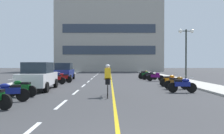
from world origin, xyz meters
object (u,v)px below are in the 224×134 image
parked_car_near (38,76)px  motorcycle_6 (170,80)px  motorcycle_8 (63,77)px  street_lamp_mid (186,43)px  motorcycle_3 (21,88)px  parked_car_mid (64,71)px  motorcycle_5 (177,82)px  motorcycle_7 (55,79)px  motorcycle_10 (150,75)px  cyclist_rider (108,80)px  motorcycle_4 (182,85)px  motorcycle_2 (9,92)px  motorcycle_12 (145,73)px  motorcycle_11 (145,75)px  motorcycle_9 (156,76)px

parked_car_near → motorcycle_6: parked_car_near is taller
motorcycle_6 → motorcycle_8: size_ratio=1.00×
street_lamp_mid → motorcycle_3: size_ratio=2.89×
parked_car_mid → motorcycle_5: size_ratio=2.51×
motorcycle_7 → motorcycle_10: 10.31m
motorcycle_3 → cyclist_rider: 4.52m
motorcycle_4 → motorcycle_10: same height
motorcycle_5 → motorcycle_6: bearing=87.3°
parked_car_near → motorcycle_4: bearing=-9.5°
motorcycle_2 → motorcycle_6: (9.11, 6.95, 0.00)m
parked_car_mid → motorcycle_3: parked_car_mid is taller
motorcycle_2 → motorcycle_12: same height
motorcycle_10 → cyclist_rider: bearing=-110.1°
motorcycle_2 → motorcycle_4: same height
parked_car_mid → motorcycle_4: size_ratio=2.51×
parked_car_mid → motorcycle_12: bearing=29.2°
parked_car_near → motorcycle_12: parked_car_near is taller
motorcycle_5 → motorcycle_8: (-8.76, 5.47, 0.00)m
street_lamp_mid → motorcycle_3: 15.41m
street_lamp_mid → parked_car_near: street_lamp_mid is taller
motorcycle_6 → cyclist_rider: 7.10m
parked_car_mid → motorcycle_6: size_ratio=2.58×
motorcycle_8 → motorcycle_12: bearing=43.4°
street_lamp_mid → motorcycle_11: 6.30m
motorcycle_3 → motorcycle_12: same height
motorcycle_11 → motorcycle_12: size_ratio=1.01×
parked_car_mid → motorcycle_3: (0.23, -11.83, -0.44)m
motorcycle_5 → parked_car_near: bearing=-178.9°
motorcycle_2 → motorcycle_12: (9.09, 18.73, 0.00)m
parked_car_mid → motorcycle_3: bearing=-88.9°
motorcycle_5 → motorcycle_7: same height
street_lamp_mid → motorcycle_6: (-2.62, -3.96, -3.25)m
motorcycle_5 → motorcycle_9: same height
motorcycle_2 → motorcycle_8: bearing=88.7°
motorcycle_11 → parked_car_near: bearing=-129.7°
parked_car_mid → motorcycle_5: 12.69m
street_lamp_mid → motorcycle_9: (-2.68, 0.99, -3.25)m
motorcycle_3 → motorcycle_10: same height
motorcycle_3 → motorcycle_7: bearing=89.7°
motorcycle_10 → motorcycle_5: bearing=-88.9°
motorcycle_5 → cyclist_rider: 5.65m
parked_car_near → motorcycle_5: parked_car_near is taller
motorcycle_6 → motorcycle_11: (-0.52, 8.34, 0.00)m
motorcycle_2 → motorcycle_7: same height
motorcycle_5 → motorcycle_6: 2.08m
street_lamp_mid → motorcycle_2: (-11.73, -10.91, -3.25)m
parked_car_near → motorcycle_8: (0.46, 5.65, -0.44)m
parked_car_near → motorcycle_8: parked_car_near is taller
parked_car_near → motorcycle_7: (0.14, 4.00, -0.44)m
motorcycle_4 → motorcycle_5: 1.70m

